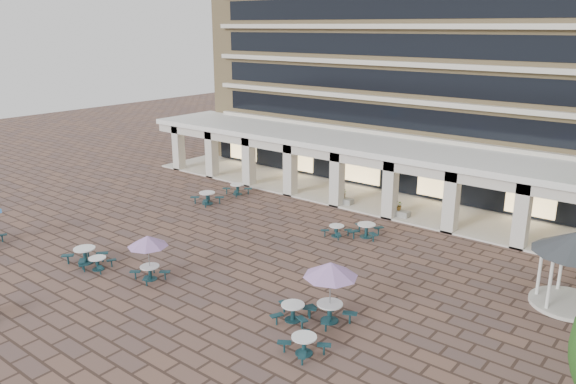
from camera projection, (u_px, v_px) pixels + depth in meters
name	position (u px, v px, depth m)	size (l,w,h in m)	color
ground	(238.00, 270.00, 29.55)	(120.00, 120.00, 0.00)	brown
apartment_building	(453.00, 22.00, 44.99)	(40.00, 15.50, 25.20)	tan
retail_arcade	(381.00, 163.00, 39.76)	(42.00, 6.60, 4.40)	white
picnic_table_1	(98.00, 262.00, 29.49)	(1.84, 1.84, 0.68)	#153640
picnic_table_2	(293.00, 311.00, 24.38)	(2.11, 2.11, 0.77)	#153640
picnic_table_5	(85.00, 254.00, 30.28)	(2.03, 2.03, 0.86)	#153640
picnic_table_6	(148.00, 243.00, 27.89)	(2.03, 2.03, 2.34)	#153640
picnic_table_7	(304.00, 343.00, 21.89)	(1.94, 1.94, 0.76)	#153640
picnic_table_8	(207.00, 197.00, 40.36)	(2.09, 2.09, 0.86)	#153640
picnic_table_9	(337.00, 230.00, 34.17)	(1.60, 1.60, 0.69)	#153640
picnic_table_10	(366.00, 229.00, 34.02)	(2.17, 2.17, 0.83)	#153640
picnic_table_11	(331.00, 272.00, 23.78)	(2.38, 2.38, 2.75)	#153640
picnic_table_12	(237.00, 188.00, 42.64)	(1.96, 1.96, 0.80)	#153640
gazebo	(576.00, 251.00, 25.05)	(3.84, 3.84, 3.57)	beige
planter_left	(343.00, 198.00, 40.19)	(1.50, 0.68, 1.23)	#9B9B96
planter_right	(399.00, 211.00, 37.53)	(1.50, 0.60, 1.19)	#9B9B96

